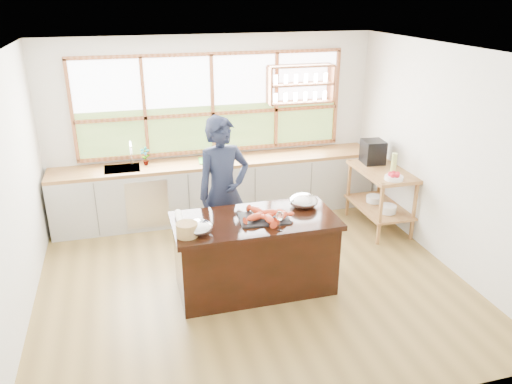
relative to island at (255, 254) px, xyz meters
name	(u,v)px	position (x,y,z in m)	size (l,w,h in m)	color
ground_plane	(251,278)	(0.00, 0.20, -0.45)	(5.00, 5.00, 0.00)	olive
room_shell	(241,129)	(0.02, 0.71, 1.30)	(5.02, 4.52, 2.71)	silver
back_counter	(217,188)	(-0.02, 2.14, 0.00)	(4.90, 0.63, 0.90)	#A5A29C
right_shelf_unit	(381,189)	(2.19, 1.09, 0.15)	(0.62, 1.10, 0.90)	#A37A3E
island	(255,254)	(0.00, 0.00, 0.00)	(1.85, 0.90, 0.90)	black
cook	(223,192)	(-0.21, 0.73, 0.50)	(0.70, 0.46, 1.92)	#181E33
potted_plant	(145,156)	(-1.06, 2.20, 0.58)	(0.14, 0.10, 0.27)	slate
cutting_board	(212,160)	(-0.08, 2.14, 0.45)	(0.40, 0.30, 0.01)	green
espresso_machine	(373,152)	(2.19, 1.42, 0.62)	(0.30, 0.32, 0.34)	black
wine_bottle	(394,164)	(2.24, 0.90, 0.60)	(0.08, 0.08, 0.30)	#AEC561
fruit_bowl	(394,177)	(2.14, 0.70, 0.49)	(0.25, 0.25, 0.11)	white
slate_board	(264,218)	(0.09, -0.04, 0.45)	(0.55, 0.40, 0.02)	black
lobster_pile	(267,215)	(0.12, -0.07, 0.50)	(0.52, 0.48, 0.08)	red
mixing_bowl_left	(198,227)	(-0.67, -0.18, 0.51)	(0.31, 0.31, 0.15)	silver
mixing_bowl_right	(303,201)	(0.64, 0.18, 0.52)	(0.34, 0.34, 0.17)	silver
wine_glass	(280,217)	(0.18, -0.35, 0.61)	(0.08, 0.08, 0.22)	white
wicker_basket	(187,230)	(-0.79, -0.22, 0.52)	(0.23, 0.23, 0.15)	#AF8152
parchment_roll	(179,218)	(-0.83, 0.16, 0.49)	(0.08, 0.08, 0.30)	white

